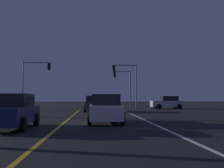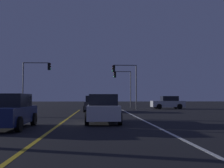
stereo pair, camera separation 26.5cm
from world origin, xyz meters
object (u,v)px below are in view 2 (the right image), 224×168
at_px(traffic_light_near_left, 36,75).
at_px(car_crossing_side, 168,103).
at_px(car_lead_same_lane, 103,109).
at_px(traffic_light_far_right, 123,81).
at_px(traffic_light_near_right, 125,76).
at_px(car_oncoming, 9,112).
at_px(car_ahead_far, 94,104).

bearing_deg(traffic_light_near_left, car_crossing_side, 4.45).
relative_size(car_lead_same_lane, traffic_light_far_right, 0.79).
bearing_deg(traffic_light_near_right, car_crossing_side, -167.33).
bearing_deg(car_lead_same_lane, traffic_light_near_left, 24.79).
distance_m(traffic_light_near_right, traffic_light_far_right, 5.51).
bearing_deg(traffic_light_near_right, car_oncoming, 68.27).
height_order(car_crossing_side, car_lead_same_lane, same).
bearing_deg(traffic_light_near_right, car_lead_same_lane, 79.50).
bearing_deg(car_ahead_far, car_lead_same_lane, -176.68).
bearing_deg(traffic_light_far_right, car_lead_same_lane, 81.40).
xyz_separation_m(traffic_light_near_right, traffic_light_near_left, (-11.15, -0.00, 0.17)).
bearing_deg(car_crossing_side, traffic_light_near_left, 4.45).
height_order(car_ahead_far, traffic_light_far_right, traffic_light_far_right).
bearing_deg(traffic_light_near_right, traffic_light_far_right, -92.54).
bearing_deg(car_lead_same_lane, car_ahead_far, 3.32).
xyz_separation_m(car_oncoming, car_crossing_side, (13.78, 21.06, 0.00)).
bearing_deg(car_oncoming, car_ahead_far, 165.15).
bearing_deg(car_oncoming, traffic_light_near_left, -170.54).
xyz_separation_m(traffic_light_near_left, traffic_light_far_right, (11.40, 5.50, -0.38)).
bearing_deg(car_crossing_side, car_oncoming, 56.80).
relative_size(car_oncoming, traffic_light_far_right, 0.79).
bearing_deg(traffic_light_near_right, car_ahead_far, 51.00).
bearing_deg(car_lead_same_lane, car_oncoming, 118.13).
bearing_deg(car_ahead_far, car_crossing_side, -57.92).
bearing_deg(car_oncoming, traffic_light_near_right, 158.27).
height_order(car_oncoming, traffic_light_near_left, traffic_light_near_left).
xyz_separation_m(car_ahead_far, traffic_light_near_right, (3.91, 4.83, 3.38)).
distance_m(car_oncoming, traffic_light_far_right, 26.69).
xyz_separation_m(car_oncoming, traffic_light_near_left, (-3.29, 19.73, 3.56)).
height_order(car_ahead_far, traffic_light_near_right, traffic_light_near_right).
xyz_separation_m(car_lead_same_lane, car_ahead_far, (-0.72, 12.40, 0.00)).
bearing_deg(car_crossing_side, car_lead_same_lane, 63.86).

